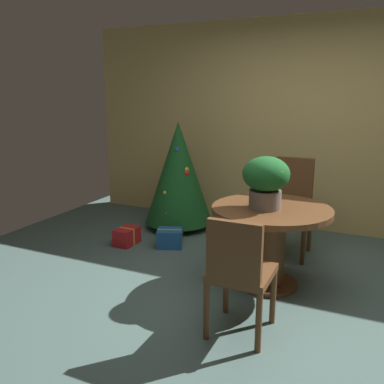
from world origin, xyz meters
TOP-DOWN VIEW (x-y plane):
  - ground_plane at (0.00, 0.00)m, footprint 6.60×6.60m
  - back_wall_panel at (0.00, 2.20)m, footprint 6.00×0.10m
  - round_dining_table at (-0.00, 0.37)m, footprint 1.04×1.04m
  - flower_vase at (-0.05, 0.31)m, footprint 0.40×0.40m
  - wooden_chair_near at (-0.00, -0.51)m, footprint 0.42×0.44m
  - wooden_chair_far at (-0.00, 1.26)m, footprint 0.44×0.45m
  - holiday_tree at (-1.47, 1.52)m, footprint 0.86×0.86m
  - gift_box_cream at (-0.72, 1.23)m, footprint 0.23×0.27m
  - gift_box_blue at (-1.26, 0.86)m, footprint 0.35×0.32m
  - gift_box_red at (-1.74, 0.72)m, footprint 0.20×0.30m

SIDE VIEW (x-z plane):
  - ground_plane at x=0.00m, z-range 0.00..0.00m
  - gift_box_cream at x=-0.72m, z-range 0.00..0.16m
  - gift_box_red at x=-1.74m, z-range 0.00..0.19m
  - gift_box_blue at x=-1.26m, z-range 0.00..0.20m
  - round_dining_table at x=0.00m, z-range 0.13..0.86m
  - wooden_chair_near at x=0.00m, z-range 0.06..0.95m
  - wooden_chair_far at x=0.00m, z-range 0.06..1.08m
  - holiday_tree at x=-1.47m, z-range 0.04..1.40m
  - flower_vase at x=-0.05m, z-range 0.76..1.21m
  - back_wall_panel at x=0.00m, z-range 0.00..2.60m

